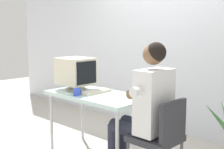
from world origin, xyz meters
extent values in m
cube|color=silver|center=(0.30, 1.40, 1.50)|extent=(8.00, 0.10, 3.00)
cylinder|color=#B7B7BC|center=(-0.55, -0.25, 0.35)|extent=(0.04, 0.04, 0.70)
cylinder|color=#B7B7BC|center=(0.55, -0.25, 0.35)|extent=(0.04, 0.04, 0.70)
cylinder|color=#B7B7BC|center=(-0.55, 0.25, 0.35)|extent=(0.04, 0.04, 0.70)
cylinder|color=#B7B7BC|center=(0.55, 0.25, 0.35)|extent=(0.04, 0.04, 0.70)
cube|color=silver|center=(0.00, 0.00, 0.72)|extent=(1.22, 0.62, 0.04)
cylinder|color=beige|center=(-0.37, -0.01, 0.76)|extent=(0.24, 0.24, 0.02)
cylinder|color=beige|center=(-0.37, -0.01, 0.79)|extent=(0.06, 0.06, 0.05)
cube|color=beige|center=(-0.37, -0.01, 0.98)|extent=(0.40, 0.35, 0.33)
cube|color=black|center=(-0.16, -0.01, 0.98)|extent=(0.01, 0.30, 0.27)
cube|color=beige|center=(-0.05, 0.03, 0.76)|extent=(0.17, 0.41, 0.02)
cube|color=beige|center=(-0.05, 0.03, 0.77)|extent=(0.15, 0.37, 0.01)
cube|color=#2D2D33|center=(0.85, -0.04, 0.44)|extent=(0.43, 0.43, 0.06)
cube|color=#2D2D33|center=(1.05, -0.04, 0.65)|extent=(0.04, 0.39, 0.37)
cube|color=silver|center=(0.83, -0.04, 0.80)|extent=(0.22, 0.40, 0.62)
sphere|color=brown|center=(0.81, -0.04, 1.25)|extent=(0.20, 0.20, 0.20)
sphere|color=black|center=(0.84, -0.04, 1.27)|extent=(0.19, 0.19, 0.19)
cylinder|color=#262838|center=(0.61, -0.13, 0.49)|extent=(0.46, 0.14, 0.14)
cylinder|color=#262838|center=(0.61, 0.05, 0.49)|extent=(0.46, 0.14, 0.14)
cylinder|color=#262838|center=(0.38, -0.13, 0.24)|extent=(0.11, 0.11, 0.49)
cylinder|color=#262838|center=(0.38, 0.05, 0.24)|extent=(0.11, 0.11, 0.49)
cylinder|color=silver|center=(0.81, -0.27, 0.93)|extent=(0.09, 0.14, 0.09)
cylinder|color=silver|center=(0.81, 0.19, 0.93)|extent=(0.09, 0.14, 0.09)
cylinder|color=brown|center=(0.69, -0.04, 0.88)|extent=(0.09, 0.40, 0.09)
cone|color=#3B683A|center=(1.30, 0.42, 0.59)|extent=(0.35, 0.20, 0.40)
cylinder|color=blue|center=(-0.10, -0.22, 0.79)|extent=(0.08, 0.08, 0.08)
torus|color=blue|center=(-0.10, -0.17, 0.79)|extent=(0.06, 0.01, 0.06)
camera|label=1|loc=(2.49, -2.36, 1.47)|focal=48.67mm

